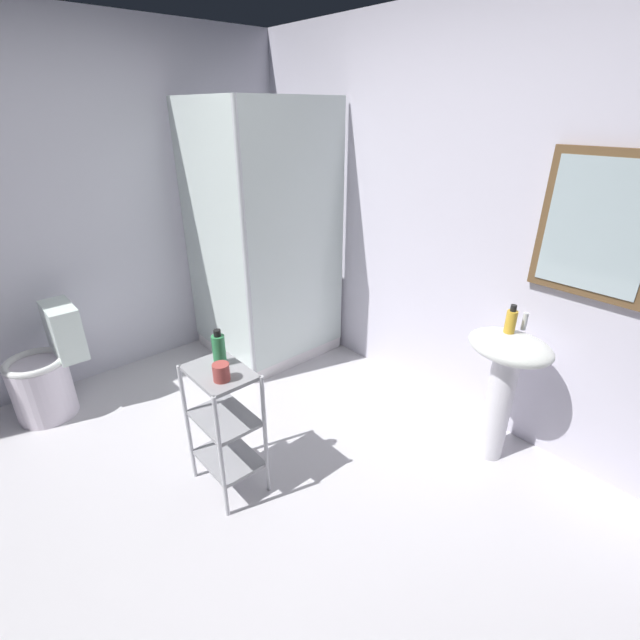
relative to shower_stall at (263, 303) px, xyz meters
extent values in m
cube|color=silver|center=(1.21, -1.22, -0.47)|extent=(4.20, 4.20, 0.02)
cube|color=silver|center=(1.21, 0.63, 0.79)|extent=(4.20, 0.10, 2.50)
cube|color=brown|center=(2.13, 0.56, 0.94)|extent=(0.56, 0.03, 0.72)
cube|color=silver|center=(2.13, 0.54, 0.94)|extent=(0.48, 0.01, 0.64)
cube|color=silver|center=(-0.64, -1.22, 0.79)|extent=(0.10, 4.20, 2.50)
cube|color=white|center=(-0.10, 0.10, -0.41)|extent=(0.90, 0.90, 0.10)
cube|color=silver|center=(-0.10, -0.35, 0.59)|extent=(0.90, 0.02, 1.90)
cube|color=silver|center=(0.35, 0.10, 0.59)|extent=(0.02, 0.90, 1.90)
cylinder|color=silver|center=(0.35, -0.35, 0.59)|extent=(0.04, 0.04, 1.90)
cylinder|color=silver|center=(-0.10, 0.10, -0.36)|extent=(0.08, 0.08, 0.00)
cylinder|color=white|center=(1.94, 0.30, -0.12)|extent=(0.15, 0.15, 0.68)
ellipsoid|color=white|center=(1.94, 0.30, 0.28)|extent=(0.46, 0.37, 0.13)
cylinder|color=silver|center=(1.94, 0.42, 0.40)|extent=(0.03, 0.03, 0.10)
cylinder|color=white|center=(-0.27, -1.63, -0.26)|extent=(0.37, 0.37, 0.40)
torus|color=white|center=(-0.27, -1.63, -0.05)|extent=(0.37, 0.37, 0.04)
cube|color=white|center=(-0.27, -1.42, 0.12)|extent=(0.35, 0.17, 0.36)
cylinder|color=silver|center=(0.93, -1.14, -0.09)|extent=(0.02, 0.02, 0.74)
cylinder|color=silver|center=(1.29, -1.14, -0.09)|extent=(0.02, 0.02, 0.74)
cylinder|color=silver|center=(0.93, -0.88, -0.09)|extent=(0.02, 0.02, 0.74)
cylinder|color=silver|center=(1.29, -0.88, -0.09)|extent=(0.02, 0.02, 0.74)
cube|color=#99999E|center=(1.11, -1.01, -0.28)|extent=(0.36, 0.26, 0.02)
cube|color=#99999E|center=(1.11, -1.01, -0.01)|extent=(0.36, 0.26, 0.02)
cube|color=#99999E|center=(1.11, -1.01, 0.27)|extent=(0.36, 0.26, 0.02)
cylinder|color=gold|center=(1.90, 0.33, 0.41)|extent=(0.06, 0.06, 0.13)
cylinder|color=black|center=(1.90, 0.33, 0.49)|extent=(0.03, 0.03, 0.04)
cylinder|color=#348F53|center=(1.05, -0.97, 0.36)|extent=(0.07, 0.07, 0.16)
cylinder|color=black|center=(1.05, -0.97, 0.45)|extent=(0.04, 0.04, 0.03)
cylinder|color=#B24742|center=(1.19, -1.04, 0.32)|extent=(0.08, 0.08, 0.09)
camera|label=1|loc=(2.86, -1.88, 1.46)|focal=25.08mm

